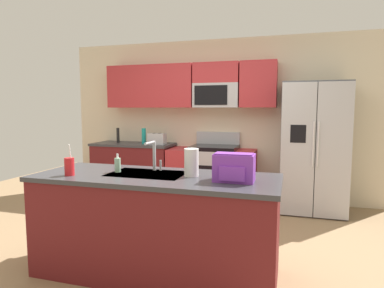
% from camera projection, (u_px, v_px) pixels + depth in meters
% --- Properties ---
extents(ground_plane, '(9.00, 9.00, 0.00)m').
position_uv_depth(ground_plane, '(175.00, 246.00, 3.59)').
color(ground_plane, '#997A56').
rests_on(ground_plane, ground).
extents(kitchen_wall_unit, '(5.20, 0.43, 2.60)m').
position_uv_depth(kitchen_wall_unit, '(209.00, 109.00, 5.46)').
color(kitchen_wall_unit, beige).
rests_on(kitchen_wall_unit, ground).
extents(back_counter, '(1.36, 0.63, 0.90)m').
position_uv_depth(back_counter, '(134.00, 169.00, 5.65)').
color(back_counter, maroon).
rests_on(back_counter, ground).
extents(range_oven, '(1.36, 0.61, 1.10)m').
position_uv_depth(range_oven, '(212.00, 174.00, 5.27)').
color(range_oven, '#B7BABF').
rests_on(range_oven, ground).
extents(refrigerator, '(0.90, 0.76, 1.85)m').
position_uv_depth(refrigerator, '(314.00, 148.00, 4.72)').
color(refrigerator, '#4C4F54').
rests_on(refrigerator, ground).
extents(island_counter, '(2.15, 0.81, 0.90)m').
position_uv_depth(island_counter, '(156.00, 224.00, 2.94)').
color(island_counter, maroon).
rests_on(island_counter, ground).
extents(toaster, '(0.28, 0.16, 0.18)m').
position_uv_depth(toaster, '(157.00, 139.00, 5.42)').
color(toaster, '#B7BABF').
rests_on(toaster, back_counter).
extents(pepper_mill, '(0.05, 0.05, 0.25)m').
position_uv_depth(pepper_mill, '(118.00, 135.00, 5.67)').
color(pepper_mill, black).
rests_on(pepper_mill, back_counter).
extents(bottle_teal, '(0.07, 0.07, 0.26)m').
position_uv_depth(bottle_teal, '(144.00, 136.00, 5.48)').
color(bottle_teal, teal).
rests_on(bottle_teal, back_counter).
extents(sink_faucet, '(0.08, 0.21, 0.28)m').
position_uv_depth(sink_faucet, '(154.00, 153.00, 3.09)').
color(sink_faucet, '#B7BABF').
rests_on(sink_faucet, island_counter).
extents(drink_cup_red, '(0.08, 0.08, 0.28)m').
position_uv_depth(drink_cup_red, '(69.00, 166.00, 2.88)').
color(drink_cup_red, red).
rests_on(drink_cup_red, island_counter).
extents(soap_dispenser, '(0.06, 0.06, 0.17)m').
position_uv_depth(soap_dispenser, '(118.00, 165.00, 3.03)').
color(soap_dispenser, '#A5D8B2').
rests_on(soap_dispenser, island_counter).
extents(paper_towel_roll, '(0.12, 0.12, 0.24)m').
position_uv_depth(paper_towel_roll, '(191.00, 162.00, 2.85)').
color(paper_towel_roll, white).
rests_on(paper_towel_roll, island_counter).
extents(backpack, '(0.32, 0.22, 0.23)m').
position_uv_depth(backpack, '(234.00, 167.00, 2.64)').
color(backpack, purple).
rests_on(backpack, island_counter).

